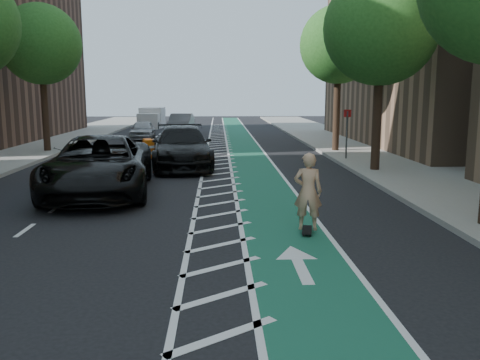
{
  "coord_description": "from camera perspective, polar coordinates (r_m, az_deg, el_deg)",
  "views": [
    {
      "loc": [
        1.46,
        -12.02,
        3.27
      ],
      "look_at": [
        2.0,
        0.55,
        1.1
      ],
      "focal_mm": 38.0,
      "sensor_mm": 36.0,
      "label": 1
    }
  ],
  "objects": [
    {
      "name": "skateboard",
      "position": [
        12.07,
        7.54,
        -5.6
      ],
      "size": [
        0.37,
        0.8,
        0.1
      ],
      "rotation": [
        0.0,
        0.0,
        -0.2
      ],
      "color": "black",
      "rests_on": "ground"
    },
    {
      "name": "tree_r_d",
      "position": [
        28.86,
        10.8,
        14.59
      ],
      "size": [
        4.2,
        4.2,
        7.9
      ],
      "color": "#382619",
      "rests_on": "ground"
    },
    {
      "name": "sign_post",
      "position": [
        24.87,
        11.9,
        5.15
      ],
      "size": [
        0.35,
        0.08,
        2.47
      ],
      "color": "#4C4C4C",
      "rests_on": "ground"
    },
    {
      "name": "curb_left",
      "position": [
        23.82,
        -23.36,
        1.28
      ],
      "size": [
        0.12,
        90.0,
        0.16
      ],
      "primitive_type": "cube",
      "color": "gray",
      "rests_on": "ground"
    },
    {
      "name": "buffer_strip",
      "position": [
        22.26,
        -2.32,
        1.34
      ],
      "size": [
        1.4,
        90.0,
        0.01
      ],
      "primitive_type": "cube",
      "color": "silver",
      "rests_on": "ground"
    },
    {
      "name": "barrel_a",
      "position": [
        21.53,
        -12.22,
        1.84
      ],
      "size": [
        0.58,
        0.58,
        0.8
      ],
      "color": "orange",
      "rests_on": "ground"
    },
    {
      "name": "barrel_c",
      "position": [
        28.0,
        -10.39,
        3.71
      ],
      "size": [
        0.6,
        0.6,
        0.82
      ],
      "color": "#D5500B",
      "rests_on": "ground"
    },
    {
      "name": "suv_near",
      "position": [
        17.07,
        -15.51,
        1.6
      ],
      "size": [
        3.78,
        7.07,
        1.89
      ],
      "primitive_type": "imported",
      "rotation": [
        0.0,
        0.0,
        0.1
      ],
      "color": "black",
      "rests_on": "ground"
    },
    {
      "name": "ground",
      "position": [
        12.54,
        -9.1,
        -5.45
      ],
      "size": [
        120.0,
        120.0,
        0.0
      ],
      "primitive_type": "plane",
      "color": "black",
      "rests_on": "ground"
    },
    {
      "name": "car_silver",
      "position": [
        36.54,
        -10.88,
        5.53
      ],
      "size": [
        1.74,
        4.01,
        1.35
      ],
      "primitive_type": "imported",
      "rotation": [
        0.0,
        0.0,
        0.04
      ],
      "color": "#A0A1A5",
      "rests_on": "ground"
    },
    {
      "name": "suv_far",
      "position": [
        22.58,
        -6.55,
        3.7
      ],
      "size": [
        3.1,
        6.42,
        1.8
      ],
      "primitive_type": "imported",
      "rotation": [
        0.0,
        0.0,
        0.09
      ],
      "color": "black",
      "rests_on": "ground"
    },
    {
      "name": "skateboarder",
      "position": [
        11.86,
        7.64,
        -1.29
      ],
      "size": [
        0.73,
        0.55,
        1.81
      ],
      "primitive_type": "imported",
      "rotation": [
        0.0,
        0.0,
        2.94
      ],
      "color": "tan",
      "rests_on": "skateboard"
    },
    {
      "name": "curb_right",
      "position": [
        22.94,
        11.68,
        1.59
      ],
      "size": [
        0.12,
        90.0,
        0.16
      ],
      "primitive_type": "cube",
      "color": "gray",
      "rests_on": "ground"
    },
    {
      "name": "bike_lane",
      "position": [
        22.31,
        1.53,
        1.37
      ],
      "size": [
        2.0,
        90.0,
        0.01
      ],
      "primitive_type": "cube",
      "color": "#1A5E47",
      "rests_on": "ground"
    },
    {
      "name": "barrel_b",
      "position": [
        25.72,
        -10.17,
        3.35
      ],
      "size": [
        0.71,
        0.71,
        0.96
      ],
      "color": "#DB5C0B",
      "rests_on": "ground"
    },
    {
      "name": "box_truck",
      "position": [
        48.7,
        -9.9,
        6.81
      ],
      "size": [
        2.17,
        4.57,
        1.87
      ],
      "rotation": [
        0.0,
        0.0,
        -0.04
      ],
      "color": "silver",
      "rests_on": "ground"
    },
    {
      "name": "car_grey",
      "position": [
        41.33,
        -6.63,
        6.29
      ],
      "size": [
        1.96,
        4.95,
        1.6
      ],
      "primitive_type": "imported",
      "rotation": [
        0.0,
        0.0,
        -0.06
      ],
      "color": "slate",
      "rests_on": "ground"
    },
    {
      "name": "sidewalk_right",
      "position": [
        23.66,
        17.45,
        1.57
      ],
      "size": [
        5.0,
        90.0,
        0.15
      ],
      "primitive_type": "cube",
      "color": "gray",
      "rests_on": "ground"
    },
    {
      "name": "tree_l_d",
      "position": [
        29.65,
        -21.51,
        13.97
      ],
      "size": [
        4.2,
        4.2,
        7.9
      ],
      "color": "#382619",
      "rests_on": "ground"
    },
    {
      "name": "tree_r_c",
      "position": [
        21.18,
        15.92,
        16.21
      ],
      "size": [
        4.2,
        4.2,
        7.9
      ],
      "color": "#382619",
      "rests_on": "ground"
    }
  ]
}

